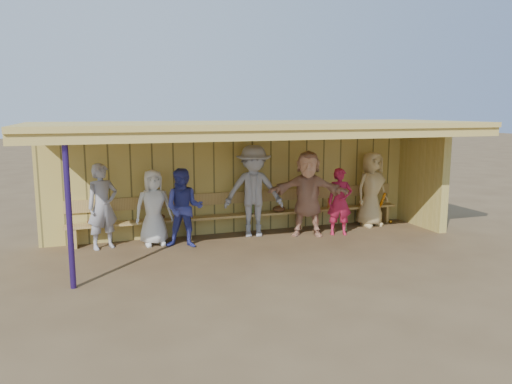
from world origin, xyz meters
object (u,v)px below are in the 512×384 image
at_px(player_a, 103,206).
at_px(player_e, 254,191).
at_px(player_b, 154,208).
at_px(player_f, 308,194).
at_px(player_h, 371,189).
at_px(bench, 245,210).
at_px(player_g, 340,202).
at_px(player_c, 184,208).

relative_size(player_a, player_e, 0.86).
xyz_separation_m(player_b, player_f, (3.29, -0.32, 0.16)).
height_order(player_h, bench, player_h).
height_order(player_a, bench, player_a).
xyz_separation_m(player_a, bench, (3.05, 0.31, -0.33)).
bearing_deg(player_g, player_h, 42.76).
bearing_deg(player_a, bench, -15.02).
bearing_deg(bench, player_e, -71.97).
relative_size(player_b, player_h, 0.87).
bearing_deg(player_g, player_c, -163.66).
distance_m(player_a, player_h, 6.10).
height_order(player_a, player_h, player_h).
height_order(player_b, player_g, player_b).
height_order(player_a, player_g, player_a).
bearing_deg(player_b, player_f, -9.91).
bearing_deg(player_e, player_f, -4.38).
xyz_separation_m(player_f, bench, (-1.23, 0.67, -0.41)).
distance_m(player_f, bench, 1.46).
relative_size(player_c, player_f, 0.85).
height_order(player_b, bench, player_b).
distance_m(player_c, player_h, 4.58).
bearing_deg(player_f, player_b, -161.39).
bearing_deg(player_h, player_a, 168.97).
relative_size(player_h, bench, 0.23).
bearing_deg(player_a, player_f, -25.61).
bearing_deg(player_b, player_h, -3.88).
xyz_separation_m(player_f, player_g, (0.70, -0.16, -0.19)).
bearing_deg(player_e, player_c, -151.87).
bearing_deg(player_b, player_a, 172.77).
xyz_separation_m(player_e, player_h, (2.95, 0.01, -0.11)).
height_order(player_e, player_g, player_e).
bearing_deg(bench, player_a, -174.28).
bearing_deg(player_f, player_h, 35.43).
distance_m(player_e, player_g, 1.92).
distance_m(player_a, player_b, 0.99).
xyz_separation_m(player_b, player_h, (5.11, 0.05, 0.11)).
relative_size(player_a, bench, 0.22).
xyz_separation_m(player_e, bench, (-0.10, 0.31, -0.47)).
distance_m(player_c, player_e, 1.68).
distance_m(player_h, bench, 3.09).
bearing_deg(bench, player_c, -154.03).
bearing_deg(player_a, player_h, -20.74).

